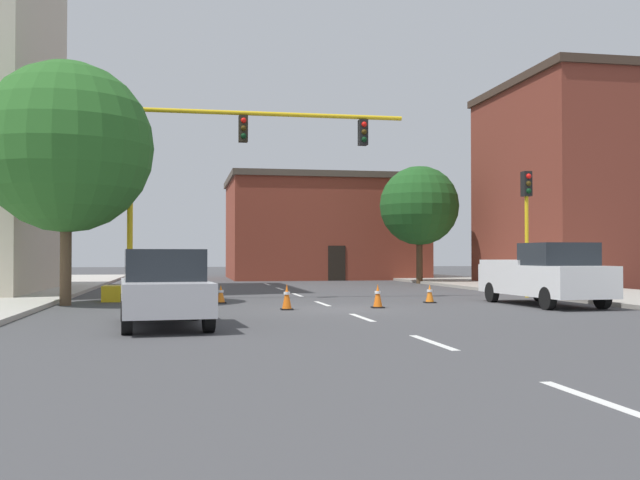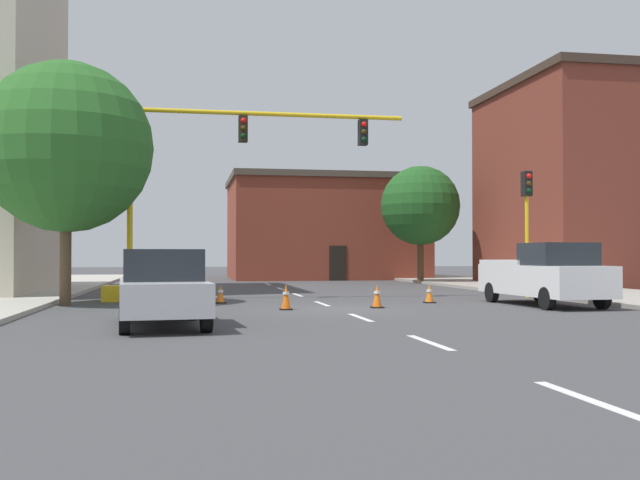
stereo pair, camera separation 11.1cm
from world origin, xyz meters
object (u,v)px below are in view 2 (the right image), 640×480
tree_right_far (420,206)px  pickup_truck_white (544,275)px  sedan_silver_near_left (162,287)px  traffic_cone_roadside_d (429,294)px  traffic_cone_roadside_a (377,296)px  traffic_light_pole_right (527,205)px  traffic_cone_roadside_b (286,297)px  traffic_cone_roadside_c (220,294)px  tree_left_near (66,147)px  traffic_signal_gantry (173,234)px

tree_right_far → pickup_truck_white: bearing=-95.7°
sedan_silver_near_left → traffic_cone_roadside_d: 10.94m
tree_right_far → traffic_cone_roadside_a: bearing=-111.8°
traffic_light_pole_right → sedan_silver_near_left: (-13.28, -9.09, -2.64)m
pickup_truck_white → traffic_cone_roadside_b: bearing=-177.5°
traffic_light_pole_right → traffic_cone_roadside_c: 12.13m
traffic_light_pole_right → traffic_cone_roadside_b: traffic_light_pole_right is taller
tree_right_far → tree_left_near: 22.84m
tree_right_far → traffic_signal_gantry: bearing=-135.2°
pickup_truck_white → traffic_cone_roadside_a: pickup_truck_white is taller
tree_left_near → traffic_cone_roadside_d: 12.82m
traffic_cone_roadside_c → traffic_cone_roadside_d: 7.02m
tree_left_near → traffic_cone_roadside_a: size_ratio=10.57×
traffic_light_pole_right → pickup_truck_white: size_ratio=0.88×
pickup_truck_white → tree_right_far: bearing=84.3°
traffic_signal_gantry → sedan_silver_near_left: (-0.06, -9.58, -1.46)m
traffic_signal_gantry → traffic_light_pole_right: (13.22, -0.49, 1.18)m
traffic_light_pole_right → traffic_cone_roadside_b: 11.33m
traffic_signal_gantry → traffic_light_pole_right: bearing=-2.1°
traffic_light_pole_right → traffic_cone_roadside_d: 6.15m
tree_left_near → traffic_cone_roadside_c: 6.86m
tree_left_near → traffic_cone_roadside_c: tree_left_near is taller
tree_left_near → traffic_light_pole_right: bearing=5.1°
traffic_cone_roadside_d → tree_right_far: bearing=73.0°
tree_right_far → traffic_cone_roadside_d: size_ratio=10.50×
tree_right_far → traffic_cone_roadside_d: bearing=-107.0°
traffic_cone_roadside_b → traffic_cone_roadside_d: size_ratio=1.21×
traffic_cone_roadside_c → traffic_light_pole_right: bearing=6.3°
sedan_silver_near_left → pickup_truck_white: bearing=22.3°
sedan_silver_near_left → traffic_cone_roadside_c: (1.66, 7.81, -0.58)m
traffic_signal_gantry → traffic_cone_roadside_a: traffic_signal_gantry is taller
traffic_cone_roadside_a → pickup_truck_white: bearing=0.6°
traffic_cone_roadside_a → traffic_cone_roadside_d: size_ratio=1.17×
traffic_light_pole_right → traffic_cone_roadside_a: 8.83m
traffic_light_pole_right → sedan_silver_near_left: size_ratio=1.03×
traffic_cone_roadside_c → sedan_silver_near_left: bearing=-102.0°
traffic_signal_gantry → traffic_cone_roadside_c: (1.60, -1.77, -2.04)m
traffic_signal_gantry → traffic_cone_roadside_c: size_ratio=17.38×
traffic_light_pole_right → traffic_cone_roadside_d: traffic_light_pole_right is taller
traffic_signal_gantry → tree_right_far: traffic_signal_gantry is taller
traffic_cone_roadside_a → traffic_cone_roadside_d: 3.05m
tree_right_far → traffic_light_pole_right: bearing=-91.2°
traffic_light_pole_right → traffic_cone_roadside_a: bearing=-148.4°
traffic_cone_roadside_b → traffic_signal_gantry: bearing=123.3°
traffic_cone_roadside_b → traffic_cone_roadside_d: (5.17, 2.27, -0.07)m
tree_right_far → pickup_truck_white: (-1.80, -18.19, -3.44)m
traffic_signal_gantry → traffic_cone_roadside_d: traffic_signal_gantry is taller
traffic_light_pole_right → sedan_silver_near_left: 16.31m
tree_right_far → traffic_cone_roadside_a: tree_right_far is taller
traffic_cone_roadside_d → traffic_cone_roadside_a: bearing=-139.8°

